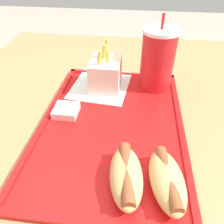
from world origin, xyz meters
TOP-DOWN VIEW (x-y plane):
  - dining_table at (0.00, 0.00)m, footprint 1.12×0.95m
  - food_tray at (0.00, -0.01)m, footprint 0.45×0.31m
  - paper_napkin at (-0.15, -0.05)m, footprint 0.19×0.16m
  - soda_cup at (-0.17, 0.09)m, footprint 0.09×0.09m
  - hot_dog_far at (0.15, 0.10)m, footprint 0.13×0.07m
  - hot_dog_near at (0.15, 0.04)m, footprint 0.13×0.07m
  - fries_carton at (-0.14, -0.04)m, footprint 0.10×0.08m
  - sauce_cup_mayo at (-0.02, -0.11)m, footprint 0.05×0.05m

SIDE VIEW (x-z plane):
  - dining_table at x=0.00m, z-range 0.00..0.73m
  - food_tray at x=0.00m, z-range 0.73..0.74m
  - paper_napkin at x=-0.15m, z-range 0.74..0.74m
  - sauce_cup_mayo at x=-0.02m, z-range 0.74..0.76m
  - hot_dog_far at x=0.15m, z-range 0.74..0.78m
  - hot_dog_near at x=0.15m, z-range 0.74..0.78m
  - fries_carton at x=-0.14m, z-range 0.72..0.84m
  - soda_cup at x=-0.17m, z-range 0.72..0.91m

